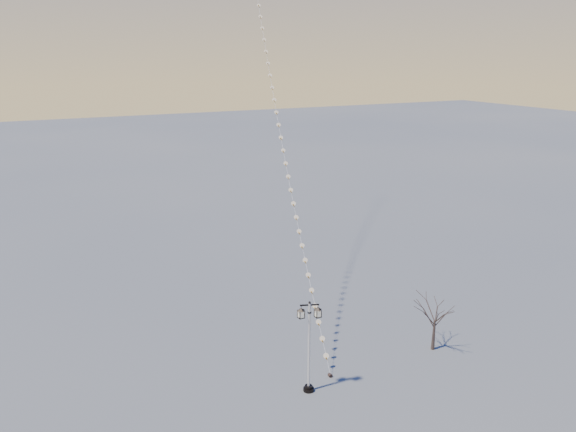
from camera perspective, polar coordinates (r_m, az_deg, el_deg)
ground at (r=33.37m, az=6.23°, el=-16.64°), size 300.00×300.00×0.00m
street_lamp at (r=31.04m, az=2.17°, el=-12.79°), size 1.32×0.79×5.44m
bare_tree at (r=36.44m, az=14.84°, el=-9.56°), size 2.20×2.20×3.65m
kite_train at (r=45.60m, az=-1.44°, el=14.73°), size 9.47×34.37×33.86m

